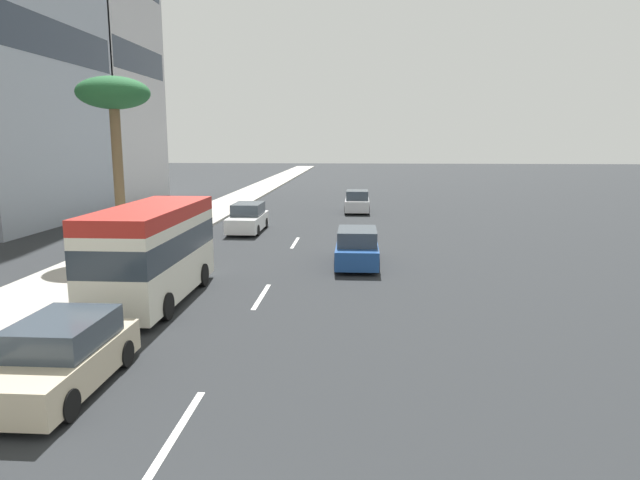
# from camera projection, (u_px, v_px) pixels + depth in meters

# --- Properties ---
(ground_plane) EXTENTS (198.00, 198.00, 0.00)m
(ground_plane) POSITION_uv_depth(u_px,v_px,m) (307.00, 224.00, 36.48)
(ground_plane) COLOR #26282B
(sidewalk_right) EXTENTS (162.00, 3.60, 0.15)m
(sidewalk_right) POSITION_uv_depth(u_px,v_px,m) (192.00, 221.00, 36.99)
(sidewalk_right) COLOR #B2ADA3
(sidewalk_right) RESTS_ON ground_plane
(lane_stripe_near) EXTENTS (3.20, 0.16, 0.01)m
(lane_stripe_near) POSITION_uv_depth(u_px,v_px,m) (178.00, 431.00, 10.44)
(lane_stripe_near) COLOR silver
(lane_stripe_near) RESTS_ON ground_plane
(lane_stripe_mid) EXTENTS (3.20, 0.16, 0.01)m
(lane_stripe_mid) POSITION_uv_depth(u_px,v_px,m) (262.00, 296.00, 19.43)
(lane_stripe_mid) COLOR silver
(lane_stripe_mid) RESTS_ON ground_plane
(lane_stripe_far) EXTENTS (3.20, 0.16, 0.01)m
(lane_stripe_far) POSITION_uv_depth(u_px,v_px,m) (295.00, 243.00, 29.65)
(lane_stripe_far) COLOR silver
(lane_stripe_far) RESTS_ON ground_plane
(car_lead) EXTENTS (4.11, 1.83, 1.67)m
(car_lead) POSITION_uv_depth(u_px,v_px,m) (357.00, 202.00, 42.17)
(car_lead) COLOR silver
(car_lead) RESTS_ON ground_plane
(car_second) EXTENTS (4.28, 1.91, 1.54)m
(car_second) POSITION_uv_depth(u_px,v_px,m) (61.00, 357.00, 12.10)
(car_second) COLOR beige
(car_second) RESTS_ON ground_plane
(car_third) EXTENTS (4.66, 1.85, 1.68)m
(car_third) POSITION_uv_depth(u_px,v_px,m) (248.00, 218.00, 33.20)
(car_third) COLOR white
(car_third) RESTS_ON ground_plane
(minibus_fourth) EXTENTS (6.94, 2.41, 3.21)m
(minibus_fourth) POSITION_uv_depth(u_px,v_px,m) (153.00, 250.00, 18.65)
(minibus_fourth) COLOR silver
(minibus_fourth) RESTS_ON ground_plane
(car_fifth) EXTENTS (4.60, 1.86, 1.60)m
(car_fifth) POSITION_uv_depth(u_px,v_px,m) (357.00, 248.00, 24.29)
(car_fifth) COLOR #1E478C
(car_fifth) RESTS_ON ground_plane
(pedestrian_mid_block) EXTENTS (0.34, 0.25, 1.78)m
(pedestrian_mid_block) POSITION_uv_depth(u_px,v_px,m) (154.00, 225.00, 28.20)
(pedestrian_mid_block) COLOR navy
(pedestrian_mid_block) RESTS_ON sidewalk_right
(pedestrian_by_tree) EXTENTS (0.37, 0.39, 1.77)m
(pedestrian_by_tree) POSITION_uv_depth(u_px,v_px,m) (87.00, 253.00, 21.33)
(pedestrian_by_tree) COLOR red
(pedestrian_by_tree) RESTS_ON sidewalk_right
(palm_tree) EXTENTS (3.29, 3.29, 8.08)m
(palm_tree) POSITION_uv_depth(u_px,v_px,m) (114.00, 100.00, 25.66)
(palm_tree) COLOR brown
(palm_tree) RESTS_ON sidewalk_right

